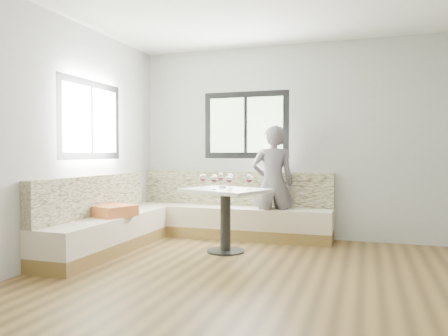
{
  "coord_description": "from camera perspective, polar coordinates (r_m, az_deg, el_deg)",
  "views": [
    {
      "loc": [
        0.82,
        -3.83,
        1.23
      ],
      "look_at": [
        -0.89,
        1.4,
        1.04
      ],
      "focal_mm": 35.0,
      "sensor_mm": 36.0,
      "label": 1
    }
  ],
  "objects": [
    {
      "name": "person",
      "position": [
        6.13,
        6.39,
        -2.0
      ],
      "size": [
        0.68,
        0.55,
        1.62
      ],
      "primitive_type": "imported",
      "rotation": [
        0.0,
        0.0,
        3.45
      ],
      "color": "slate",
      "rests_on": "ground"
    },
    {
      "name": "wine_glass_e",
      "position": [
        5.3,
        3.34,
        -1.43
      ],
      "size": [
        0.08,
        0.08,
        0.19
      ],
      "color": "white",
      "rests_on": "table"
    },
    {
      "name": "room",
      "position": [
        4.01,
        5.13,
        4.53
      ],
      "size": [
        5.01,
        5.01,
        2.81
      ],
      "color": "brown",
      "rests_on": "ground"
    },
    {
      "name": "wine_glass_f",
      "position": [
        5.67,
        -0.45,
        -1.2
      ],
      "size": [
        0.08,
        0.08,
        0.19
      ],
      "color": "white",
      "rests_on": "table"
    },
    {
      "name": "olive_ramekin",
      "position": [
        5.51,
        -0.17,
        -2.45
      ],
      "size": [
        0.1,
        0.1,
        0.04
      ],
      "color": "white",
      "rests_on": "table"
    },
    {
      "name": "wine_glass_b",
      "position": [
        5.29,
        -1.31,
        -1.43
      ],
      "size": [
        0.08,
        0.08,
        0.19
      ],
      "color": "white",
      "rests_on": "table"
    },
    {
      "name": "wine_glass_c",
      "position": [
        5.2,
        0.71,
        -1.49
      ],
      "size": [
        0.08,
        0.08,
        0.19
      ],
      "color": "white",
      "rests_on": "table"
    },
    {
      "name": "wine_glass_d",
      "position": [
        5.47,
        0.87,
        -1.31
      ],
      "size": [
        0.08,
        0.08,
        0.19
      ],
      "color": "white",
      "rests_on": "table"
    },
    {
      "name": "banquette",
      "position": [
        6.03,
        -5.76,
        -6.61
      ],
      "size": [
        2.9,
        2.8,
        0.95
      ],
      "color": "olive",
      "rests_on": "ground"
    },
    {
      "name": "wine_glass_a",
      "position": [
        5.48,
        -2.81,
        -1.31
      ],
      "size": [
        0.08,
        0.08,
        0.19
      ],
      "color": "white",
      "rests_on": "table"
    },
    {
      "name": "table",
      "position": [
        5.43,
        0.19,
        -4.81
      ],
      "size": [
        1.16,
        1.04,
        0.79
      ],
      "rotation": [
        0.0,
        0.0,
        -0.37
      ],
      "color": "black",
      "rests_on": "ground"
    }
  ]
}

